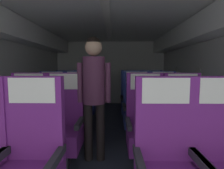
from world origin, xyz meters
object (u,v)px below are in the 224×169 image
at_px(seat_a_left_aisle, 30,165).
at_px(seat_b_left_aisle, 63,127).
at_px(seat_d_right_aisle, 152,100).
at_px(seat_c_right_window, 137,110).
at_px(flight_attendant, 94,86).
at_px(seat_c_left_window, 52,110).
at_px(seat_d_left_aisle, 85,100).
at_px(seat_d_left_window, 65,100).
at_px(seat_c_left_aisle, 77,110).
at_px(seat_b_right_aisle, 184,127).
at_px(seat_a_right_window, 167,166).
at_px(seat_b_left_window, 27,126).
at_px(seat_c_right_aisle, 164,110).
at_px(seat_b_right_window, 146,127).
at_px(seat_d_right_window, 132,101).

bearing_deg(seat_a_left_aisle, seat_b_left_aisle, 89.26).
bearing_deg(seat_d_right_aisle, seat_c_right_window, -117.66).
bearing_deg(flight_attendant, seat_c_left_window, -30.15).
relative_size(seat_a_left_aisle, flight_attendant, 0.72).
height_order(seat_a_left_aisle, seat_d_left_aisle, same).
relative_size(seat_d_left_aisle, seat_d_right_aisle, 1.00).
relative_size(seat_c_right_window, seat_d_left_window, 1.00).
height_order(seat_b_left_aisle, seat_c_left_aisle, same).
distance_m(seat_b_right_aisle, seat_c_left_aisle, 1.74).
bearing_deg(flight_attendant, seat_a_right_window, 136.18).
xyz_separation_m(seat_b_left_window, seat_c_left_window, (0.00, 0.86, 0.00)).
xyz_separation_m(seat_a_left_aisle, seat_c_right_aisle, (1.51, 1.75, 0.00)).
height_order(seat_b_right_window, flight_attendant, flight_attendant).
height_order(seat_b_right_window, seat_c_right_window, same).
bearing_deg(seat_a_left_aisle, seat_a_right_window, -0.33).
bearing_deg(seat_b_right_window, seat_a_left_aisle, -140.46).
height_order(seat_a_right_window, seat_d_left_aisle, same).
xyz_separation_m(seat_c_right_aisle, seat_d_left_aisle, (-1.51, 0.88, 0.00)).
xyz_separation_m(seat_b_left_aisle, seat_b_right_window, (1.03, -0.01, 0.00)).
distance_m(seat_a_left_aisle, seat_c_right_aisle, 2.31).
distance_m(seat_a_left_aisle, seat_b_left_window, 0.99).
height_order(seat_c_right_window, seat_d_right_aisle, same).
bearing_deg(seat_c_right_aisle, seat_b_left_aisle, -149.50).
bearing_deg(seat_b_left_window, seat_a_right_window, -30.60).
xyz_separation_m(seat_c_left_window, seat_d_left_window, (0.00, 0.88, 0.00)).
bearing_deg(seat_d_right_aisle, seat_b_left_aisle, -130.46).
relative_size(seat_b_left_window, seat_b_right_aisle, 1.00).
bearing_deg(seat_b_left_aisle, seat_a_right_window, -40.10).
bearing_deg(seat_c_right_window, seat_c_left_window, -179.98).
relative_size(seat_b_left_window, seat_d_left_window, 1.00).
distance_m(seat_c_left_aisle, seat_d_right_aisle, 1.73).
distance_m(seat_b_left_window, seat_b_right_window, 1.49).
height_order(seat_b_right_window, seat_d_right_aisle, same).
xyz_separation_m(seat_b_right_aisle, seat_d_left_window, (-1.95, 1.76, 0.00)).
xyz_separation_m(seat_c_left_window, seat_d_right_window, (1.48, 0.86, 0.00)).
distance_m(seat_b_right_window, seat_d_right_window, 1.74).
relative_size(seat_a_left_aisle, seat_c_right_window, 1.00).
xyz_separation_m(seat_b_left_window, seat_b_right_window, (1.49, -0.02, 0.00)).
xyz_separation_m(seat_c_left_aisle, seat_d_right_window, (1.03, 0.87, 0.00)).
distance_m(seat_a_left_aisle, seat_d_left_window, 2.65).
relative_size(seat_c_left_window, seat_c_left_aisle, 1.00).
height_order(seat_c_right_aisle, seat_d_right_aisle, same).
distance_m(seat_a_left_aisle, seat_c_right_window, 2.02).
distance_m(seat_b_left_aisle, seat_d_right_aisle, 2.29).
xyz_separation_m(seat_b_right_aisle, seat_c_right_aisle, (0.00, 0.89, 0.00)).
bearing_deg(seat_b_left_window, seat_c_right_aisle, 23.95).
relative_size(seat_b_left_aisle, seat_b_right_aisle, 1.00).
height_order(seat_c_left_window, seat_c_right_aisle, same).
bearing_deg(seat_c_right_window, seat_b_right_window, -90.24).
xyz_separation_m(seat_a_right_window, seat_b_left_window, (-1.49, 0.88, 0.00)).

